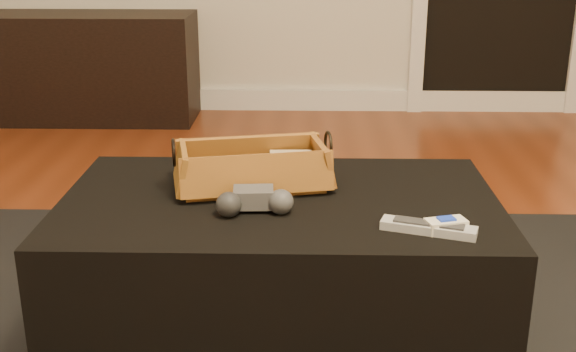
{
  "coord_description": "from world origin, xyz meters",
  "views": [
    {
      "loc": [
        0.22,
        -1.38,
        1.02
      ],
      "look_at": [
        0.18,
        0.15,
        0.49
      ],
      "focal_mm": 45.0,
      "sensor_mm": 36.0,
      "label": 1
    }
  ],
  "objects_px": {
    "media_cabinet": "(60,67)",
    "game_controller": "(254,201)",
    "ottoman": "(280,280)",
    "wicker_basket": "(253,170)",
    "cream_gadget": "(446,225)",
    "tv_remote": "(246,180)",
    "silver_remote": "(429,228)"
  },
  "relations": [
    {
      "from": "game_controller",
      "to": "cream_gadget",
      "type": "height_order",
      "value": "game_controller"
    },
    {
      "from": "game_controller",
      "to": "tv_remote",
      "type": "bearing_deg",
      "value": 101.61
    },
    {
      "from": "media_cabinet",
      "to": "ottoman",
      "type": "distance_m",
      "value": 2.67
    },
    {
      "from": "media_cabinet",
      "to": "cream_gadget",
      "type": "xyz_separation_m",
      "value": [
        1.63,
        -2.53,
        0.16
      ]
    },
    {
      "from": "wicker_basket",
      "to": "game_controller",
      "type": "height_order",
      "value": "wicker_basket"
    },
    {
      "from": "media_cabinet",
      "to": "tv_remote",
      "type": "xyz_separation_m",
      "value": [
        1.2,
        -2.29,
        0.17
      ]
    },
    {
      "from": "media_cabinet",
      "to": "game_controller",
      "type": "height_order",
      "value": "media_cabinet"
    },
    {
      "from": "media_cabinet",
      "to": "game_controller",
      "type": "distance_m",
      "value": 2.73
    },
    {
      "from": "media_cabinet",
      "to": "ottoman",
      "type": "height_order",
      "value": "media_cabinet"
    },
    {
      "from": "media_cabinet",
      "to": "silver_remote",
      "type": "bearing_deg",
      "value": -57.76
    },
    {
      "from": "media_cabinet",
      "to": "tv_remote",
      "type": "relative_size",
      "value": 7.55
    },
    {
      "from": "tv_remote",
      "to": "wicker_basket",
      "type": "xyz_separation_m",
      "value": [
        0.02,
        0.02,
        0.02
      ]
    },
    {
      "from": "game_controller",
      "to": "cream_gadget",
      "type": "relative_size",
      "value": 1.94
    },
    {
      "from": "tv_remote",
      "to": "wicker_basket",
      "type": "bearing_deg",
      "value": 30.87
    },
    {
      "from": "ottoman",
      "to": "wicker_basket",
      "type": "bearing_deg",
      "value": 132.94
    },
    {
      "from": "ottoman",
      "to": "tv_remote",
      "type": "bearing_deg",
      "value": 146.62
    },
    {
      "from": "wicker_basket",
      "to": "game_controller",
      "type": "distance_m",
      "value": 0.16
    },
    {
      "from": "media_cabinet",
      "to": "game_controller",
      "type": "xyz_separation_m",
      "value": [
        1.23,
        -2.43,
        0.17
      ]
    },
    {
      "from": "tv_remote",
      "to": "silver_remote",
      "type": "height_order",
      "value": "tv_remote"
    },
    {
      "from": "media_cabinet",
      "to": "wicker_basket",
      "type": "distance_m",
      "value": 2.58
    },
    {
      "from": "media_cabinet",
      "to": "cream_gadget",
      "type": "height_order",
      "value": "media_cabinet"
    },
    {
      "from": "ottoman",
      "to": "wicker_basket",
      "type": "xyz_separation_m",
      "value": [
        -0.07,
        0.07,
        0.25
      ]
    },
    {
      "from": "media_cabinet",
      "to": "ottoman",
      "type": "xyz_separation_m",
      "value": [
        1.29,
        -2.34,
        -0.07
      ]
    },
    {
      "from": "tv_remote",
      "to": "game_controller",
      "type": "bearing_deg",
      "value": -96.34
    },
    {
      "from": "ottoman",
      "to": "silver_remote",
      "type": "distance_m",
      "value": 0.42
    },
    {
      "from": "tv_remote",
      "to": "media_cabinet",
      "type": "bearing_deg",
      "value": 99.81
    },
    {
      "from": "ottoman",
      "to": "game_controller",
      "type": "xyz_separation_m",
      "value": [
        -0.05,
        -0.09,
        0.24
      ]
    },
    {
      "from": "media_cabinet",
      "to": "ottoman",
      "type": "relative_size",
      "value": 1.47
    },
    {
      "from": "wicker_basket",
      "to": "cream_gadget",
      "type": "distance_m",
      "value": 0.49
    },
    {
      "from": "ottoman",
      "to": "wicker_basket",
      "type": "height_order",
      "value": "wicker_basket"
    },
    {
      "from": "game_controller",
      "to": "media_cabinet",
      "type": "bearing_deg",
      "value": 116.89
    },
    {
      "from": "media_cabinet",
      "to": "tv_remote",
      "type": "bearing_deg",
      "value": -62.24
    }
  ]
}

